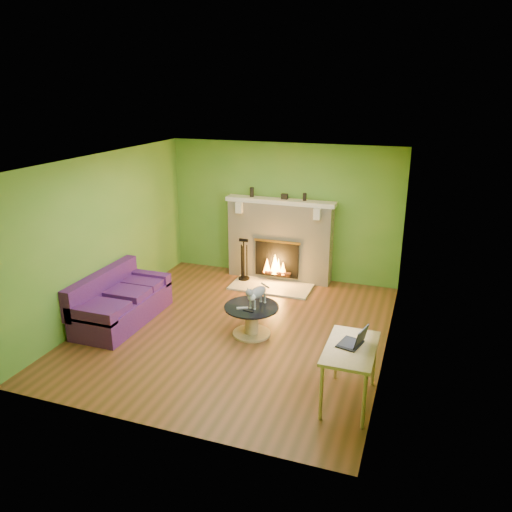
{
  "coord_description": "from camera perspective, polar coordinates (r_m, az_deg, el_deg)",
  "views": [
    {
      "loc": [
        2.61,
        -6.47,
        3.58
      ],
      "look_at": [
        0.19,
        0.4,
        1.09
      ],
      "focal_mm": 35.0,
      "sensor_mm": 36.0,
      "label": 1
    }
  ],
  "objects": [
    {
      "name": "wall_left",
      "position": [
        8.41,
        -16.85,
        2.3
      ],
      "size": [
        0.0,
        5.0,
        5.0
      ],
      "primitive_type": "plane",
      "rotation": [
        1.57,
        0.0,
        1.57
      ],
      "color": "#4B8B2D",
      "rests_on": "floor"
    },
    {
      "name": "sofa",
      "position": [
        8.27,
        -15.31,
        -5.16
      ],
      "size": [
        0.85,
        1.76,
        0.79
      ],
      "color": "#441759",
      "rests_on": "floor"
    },
    {
      "name": "mantel_vase_left",
      "position": [
        9.55,
        -0.48,
        7.32
      ],
      "size": [
        0.08,
        0.08,
        0.18
      ],
      "primitive_type": "cylinder",
      "color": "black",
      "rests_on": "mantel"
    },
    {
      "name": "hearth",
      "position": [
        9.37,
        1.75,
        -3.5
      ],
      "size": [
        1.5,
        0.75,
        0.03
      ],
      "primitive_type": "cube",
      "color": "beige",
      "rests_on": "floor"
    },
    {
      "name": "laptop",
      "position": [
        5.93,
        10.76,
        -8.92
      ],
      "size": [
        0.34,
        0.37,
        0.24
      ],
      "primitive_type": null,
      "rotation": [
        0.0,
        0.0,
        -0.25
      ],
      "color": "black",
      "rests_on": "desk"
    },
    {
      "name": "ceiling",
      "position": [
        7.04,
        -2.58,
        10.85
      ],
      "size": [
        5.0,
        5.0,
        0.0
      ],
      "primitive_type": "plane",
      "rotation": [
        3.14,
        0.0,
        0.0
      ],
      "color": "white",
      "rests_on": "wall_back"
    },
    {
      "name": "window_pane",
      "position": [
        5.94,
        14.58,
        -1.74
      ],
      "size": [
        0.0,
        1.06,
        1.06
      ],
      "primitive_type": "plane",
      "rotation": [
        1.57,
        0.0,
        -1.57
      ],
      "color": "white",
      "rests_on": "wall_right"
    },
    {
      "name": "mantel_vase_right",
      "position": [
        9.26,
        5.58,
        6.74
      ],
      "size": [
        0.07,
        0.07,
        0.14
      ],
      "primitive_type": "cylinder",
      "color": "black",
      "rests_on": "mantel"
    },
    {
      "name": "mantel_box",
      "position": [
        9.36,
        3.28,
        6.8
      ],
      "size": [
        0.12,
        0.08,
        0.1
      ],
      "primitive_type": "cube",
      "color": "black",
      "rests_on": "mantel"
    },
    {
      "name": "mantel",
      "position": [
        9.37,
        2.77,
        6.26
      ],
      "size": [
        2.1,
        0.28,
        0.08
      ],
      "primitive_type": "cube",
      "color": "silver",
      "rests_on": "fireplace"
    },
    {
      "name": "remote_silver",
      "position": [
        7.4,
        -1.56,
        -5.96
      ],
      "size": [
        0.17,
        0.11,
        0.02
      ],
      "primitive_type": "cube",
      "rotation": [
        0.0,
        0.0,
        0.45
      ],
      "color": "gray",
      "rests_on": "coffee_table"
    },
    {
      "name": "cat",
      "position": [
        7.42,
        0.2,
        -4.45
      ],
      "size": [
        0.34,
        0.6,
        0.35
      ],
      "primitive_type": null,
      "rotation": [
        0.0,
        0.0,
        -0.24
      ],
      "color": "slate",
      "rests_on": "coffee_table"
    },
    {
      "name": "window_frame",
      "position": [
        5.94,
        14.66,
        -1.75
      ],
      "size": [
        0.0,
        1.2,
        1.2
      ],
      "primitive_type": "plane",
      "rotation": [
        1.57,
        0.0,
        -1.57
      ],
      "color": "silver",
      "rests_on": "wall_right"
    },
    {
      "name": "floor",
      "position": [
        7.84,
        -2.3,
        -8.32
      ],
      "size": [
        5.0,
        5.0,
        0.0
      ],
      "primitive_type": "plane",
      "color": "brown",
      "rests_on": "ground"
    },
    {
      "name": "remote_black",
      "position": [
        7.31,
        -0.85,
        -6.28
      ],
      "size": [
        0.16,
        0.07,
        0.02
      ],
      "primitive_type": "cube",
      "rotation": [
        0.0,
        0.0,
        -0.18
      ],
      "color": "black",
      "rests_on": "coffee_table"
    },
    {
      "name": "wall_right",
      "position": [
        6.87,
        15.29,
        -1.21
      ],
      "size": [
        0.0,
        5.0,
        5.0
      ],
      "primitive_type": "plane",
      "rotation": [
        1.57,
        0.0,
        -1.57
      ],
      "color": "#4B8B2D",
      "rests_on": "floor"
    },
    {
      "name": "desk",
      "position": [
        5.98,
        10.76,
        -10.91
      ],
      "size": [
        0.57,
        0.99,
        0.73
      ],
      "color": "tan",
      "rests_on": "floor"
    },
    {
      "name": "coffee_table",
      "position": [
        7.56,
        -0.51,
        -7.12
      ],
      "size": [
        0.82,
        0.82,
        0.47
      ],
      "color": "tan",
      "rests_on": "floor"
    },
    {
      "name": "fire_tools",
      "position": [
        9.54,
        -1.4,
        -0.35
      ],
      "size": [
        0.22,
        0.22,
        0.82
      ],
      "primitive_type": null,
      "color": "black",
      "rests_on": "hearth"
    },
    {
      "name": "wall_front",
      "position": [
        5.27,
        -12.62,
        -7.25
      ],
      "size": [
        5.0,
        0.0,
        5.0
      ],
      "primitive_type": "plane",
      "rotation": [
        -1.57,
        0.0,
        0.0
      ],
      "color": "#4B8B2D",
      "rests_on": "floor"
    },
    {
      "name": "wall_back",
      "position": [
        9.62,
        3.1,
        5.12
      ],
      "size": [
        5.0,
        0.0,
        5.0
      ],
      "primitive_type": "plane",
      "rotation": [
        1.57,
        0.0,
        0.0
      ],
      "color": "#4B8B2D",
      "rests_on": "floor"
    },
    {
      "name": "fireplace",
      "position": [
        9.58,
        2.73,
        1.8
      ],
      "size": [
        2.1,
        0.46,
        1.58
      ],
      "color": "beige",
      "rests_on": "floor"
    }
  ]
}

